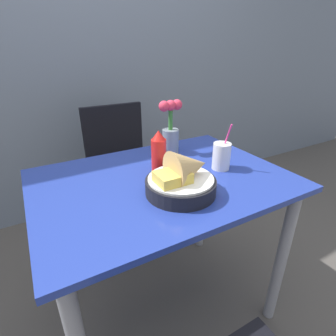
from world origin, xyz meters
TOP-DOWN VIEW (x-y plane):
  - ground_plane at (0.00, 0.00)m, footprint 12.00×12.00m
  - wall_window at (0.00, 1.19)m, footprint 7.00×0.06m
  - dining_table at (0.00, 0.00)m, footprint 1.01×0.73m
  - chair_far_window at (0.06, 0.72)m, footprint 0.40×0.40m
  - food_basket at (0.01, -0.14)m, footprint 0.26×0.26m
  - ketchup_bottle at (0.01, 0.05)m, footprint 0.06×0.06m
  - drink_cup at (0.26, -0.04)m, footprint 0.08×0.08m
  - flower_vase at (0.17, 0.23)m, footprint 0.12×0.08m

SIDE VIEW (x-z plane):
  - ground_plane at x=0.00m, z-range 0.00..0.00m
  - chair_far_window at x=0.06m, z-range 0.08..0.99m
  - dining_table at x=0.00m, z-range 0.26..1.02m
  - drink_cup at x=0.26m, z-range 0.72..0.92m
  - food_basket at x=0.01m, z-range 0.74..0.91m
  - ketchup_bottle at x=0.01m, z-range 0.76..0.94m
  - flower_vase at x=0.17m, z-range 0.75..1.01m
  - wall_window at x=0.00m, z-range 0.00..2.60m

